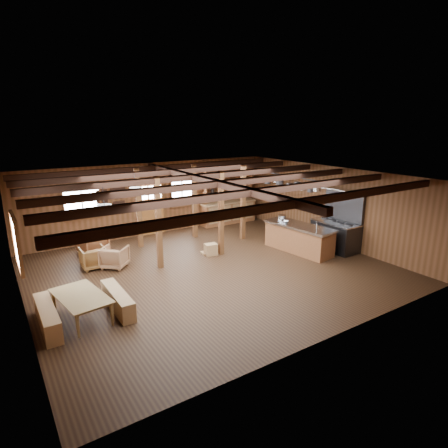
{
  "coord_description": "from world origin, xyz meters",
  "views": [
    {
      "loc": [
        -5.36,
        -9.07,
        4.33
      ],
      "look_at": [
        0.78,
        0.47,
        1.2
      ],
      "focal_mm": 30.0,
      "sensor_mm": 36.0,
      "label": 1
    }
  ],
  "objects_px": {
    "armchair_a": "(93,258)",
    "armchair_b": "(93,242)",
    "armchair_c": "(115,257)",
    "dining_table": "(83,306)",
    "kitchen_island": "(299,238)",
    "commercial_range": "(337,231)"
  },
  "relations": [
    {
      "from": "dining_table",
      "to": "armchair_b",
      "type": "distance_m",
      "value": 4.49
    },
    {
      "from": "kitchen_island",
      "to": "armchair_b",
      "type": "distance_m",
      "value": 6.99
    },
    {
      "from": "armchair_a",
      "to": "armchair_b",
      "type": "bearing_deg",
      "value": -103.08
    },
    {
      "from": "armchair_c",
      "to": "armchair_a",
      "type": "bearing_deg",
      "value": 13.5
    },
    {
      "from": "kitchen_island",
      "to": "armchair_a",
      "type": "relative_size",
      "value": 3.6
    },
    {
      "from": "dining_table",
      "to": "armchair_a",
      "type": "height_order",
      "value": "armchair_a"
    },
    {
      "from": "armchair_b",
      "to": "armchair_a",
      "type": "bearing_deg",
      "value": 64.02
    },
    {
      "from": "dining_table",
      "to": "commercial_range",
      "type": "bearing_deg",
      "value": -97.69
    },
    {
      "from": "dining_table",
      "to": "armchair_c",
      "type": "bearing_deg",
      "value": -38.68
    },
    {
      "from": "commercial_range",
      "to": "armchair_b",
      "type": "bearing_deg",
      "value": 150.39
    },
    {
      "from": "armchair_b",
      "to": "armchair_c",
      "type": "distance_m",
      "value": 1.65
    },
    {
      "from": "kitchen_island",
      "to": "commercial_range",
      "type": "xyz_separation_m",
      "value": [
        1.25,
        -0.55,
        0.19
      ]
    },
    {
      "from": "kitchen_island",
      "to": "commercial_range",
      "type": "bearing_deg",
      "value": -30.94
    },
    {
      "from": "armchair_b",
      "to": "kitchen_island",
      "type": "bearing_deg",
      "value": 136.69
    },
    {
      "from": "kitchen_island",
      "to": "armchair_c",
      "type": "bearing_deg",
      "value": 154.06
    },
    {
      "from": "armchair_a",
      "to": "armchair_c",
      "type": "xyz_separation_m",
      "value": [
        0.56,
        -0.31,
        0.0
      ]
    },
    {
      "from": "dining_table",
      "to": "armchair_a",
      "type": "relative_size",
      "value": 2.26
    },
    {
      "from": "dining_table",
      "to": "armchair_a",
      "type": "bearing_deg",
      "value": -26.91
    },
    {
      "from": "armchair_b",
      "to": "armchair_c",
      "type": "height_order",
      "value": "armchair_b"
    },
    {
      "from": "armchair_a",
      "to": "armchair_b",
      "type": "distance_m",
      "value": 1.36
    },
    {
      "from": "kitchen_island",
      "to": "armchair_c",
      "type": "xyz_separation_m",
      "value": [
        -5.76,
        1.94,
        -0.15
      ]
    },
    {
      "from": "commercial_range",
      "to": "armchair_a",
      "type": "bearing_deg",
      "value": 159.72
    }
  ]
}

